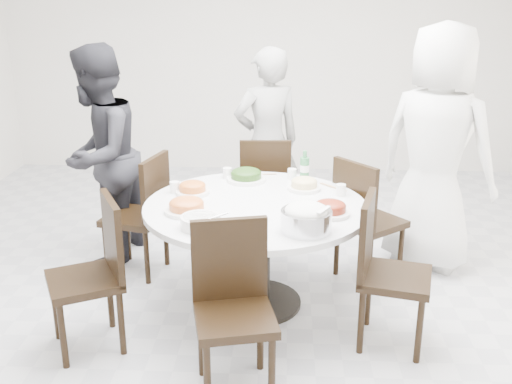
{
  "coord_description": "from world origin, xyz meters",
  "views": [
    {
      "loc": [
        0.31,
        -4.1,
        2.13
      ],
      "look_at": [
        0.11,
        -0.3,
        0.82
      ],
      "focal_mm": 42.0,
      "sensor_mm": 36.0,
      "label": 1
    }
  ],
  "objects_px": {
    "chair_ne": "(370,219)",
    "diner_left": "(99,157)",
    "chair_se": "(396,274)",
    "dining_table": "(256,255)",
    "soup_bowl": "(201,222)",
    "chair_nw": "(135,215)",
    "rice_bowl": "(306,221)",
    "chair_sw": "(84,277)",
    "beverage_bottle": "(305,166)",
    "chair_s": "(235,314)",
    "diner_right": "(436,149)",
    "diner_middle": "(267,142)",
    "chair_n": "(265,189)"
  },
  "relations": [
    {
      "from": "chair_ne",
      "to": "diner_left",
      "type": "relative_size",
      "value": 0.55
    },
    {
      "from": "chair_se",
      "to": "diner_left",
      "type": "height_order",
      "value": "diner_left"
    },
    {
      "from": "dining_table",
      "to": "soup_bowl",
      "type": "bearing_deg",
      "value": -125.68
    },
    {
      "from": "chair_nw",
      "to": "soup_bowl",
      "type": "bearing_deg",
      "value": 49.31
    },
    {
      "from": "chair_nw",
      "to": "diner_left",
      "type": "xyz_separation_m",
      "value": [
        -0.31,
        0.22,
        0.39
      ]
    },
    {
      "from": "rice_bowl",
      "to": "chair_nw",
      "type": "bearing_deg",
      "value": 144.27
    },
    {
      "from": "chair_sw",
      "to": "soup_bowl",
      "type": "relative_size",
      "value": 3.92
    },
    {
      "from": "chair_se",
      "to": "beverage_bottle",
      "type": "bearing_deg",
      "value": 43.54
    },
    {
      "from": "chair_s",
      "to": "diner_right",
      "type": "height_order",
      "value": "diner_right"
    },
    {
      "from": "chair_se",
      "to": "beverage_bottle",
      "type": "distance_m",
      "value": 1.17
    },
    {
      "from": "chair_s",
      "to": "soup_bowl",
      "type": "height_order",
      "value": "chair_s"
    },
    {
      "from": "dining_table",
      "to": "diner_right",
      "type": "height_order",
      "value": "diner_right"
    },
    {
      "from": "chair_se",
      "to": "diner_right",
      "type": "xyz_separation_m",
      "value": [
        0.47,
        1.19,
        0.48
      ]
    },
    {
      "from": "chair_s",
      "to": "soup_bowl",
      "type": "distance_m",
      "value": 0.66
    },
    {
      "from": "chair_s",
      "to": "diner_left",
      "type": "height_order",
      "value": "diner_left"
    },
    {
      "from": "diner_right",
      "to": "diner_left",
      "type": "xyz_separation_m",
      "value": [
        -2.61,
        -0.05,
        -0.09
      ]
    },
    {
      "from": "chair_ne",
      "to": "rice_bowl",
      "type": "distance_m",
      "value": 1.11
    },
    {
      "from": "chair_ne",
      "to": "diner_right",
      "type": "bearing_deg",
      "value": -100.78
    },
    {
      "from": "diner_middle",
      "to": "chair_sw",
      "type": "bearing_deg",
      "value": 40.21
    },
    {
      "from": "chair_s",
      "to": "rice_bowl",
      "type": "height_order",
      "value": "chair_s"
    },
    {
      "from": "diner_middle",
      "to": "soup_bowl",
      "type": "bearing_deg",
      "value": 57.53
    },
    {
      "from": "diner_right",
      "to": "diner_middle",
      "type": "distance_m",
      "value": 1.46
    },
    {
      "from": "chair_ne",
      "to": "rice_bowl",
      "type": "xyz_separation_m",
      "value": [
        -0.52,
        -0.92,
        0.34
      ]
    },
    {
      "from": "chair_s",
      "to": "diner_left",
      "type": "distance_m",
      "value": 2.09
    },
    {
      "from": "chair_nw",
      "to": "chair_s",
      "type": "distance_m",
      "value": 1.69
    },
    {
      "from": "rice_bowl",
      "to": "soup_bowl",
      "type": "bearing_deg",
      "value": 178.43
    },
    {
      "from": "diner_right",
      "to": "rice_bowl",
      "type": "height_order",
      "value": "diner_right"
    },
    {
      "from": "soup_bowl",
      "to": "beverage_bottle",
      "type": "relative_size",
      "value": 1.02
    },
    {
      "from": "chair_n",
      "to": "diner_left",
      "type": "xyz_separation_m",
      "value": [
        -1.29,
        -0.45,
        0.39
      ]
    },
    {
      "from": "chair_se",
      "to": "chair_n",
      "type": "bearing_deg",
      "value": 42.48
    },
    {
      "from": "chair_sw",
      "to": "beverage_bottle",
      "type": "relative_size",
      "value": 4.02
    },
    {
      "from": "dining_table",
      "to": "chair_sw",
      "type": "height_order",
      "value": "chair_sw"
    },
    {
      "from": "chair_n",
      "to": "diner_middle",
      "type": "bearing_deg",
      "value": -94.15
    },
    {
      "from": "chair_nw",
      "to": "beverage_bottle",
      "type": "xyz_separation_m",
      "value": [
        1.29,
        0.04,
        0.39
      ]
    },
    {
      "from": "diner_right",
      "to": "soup_bowl",
      "type": "relative_size",
      "value": 7.87
    },
    {
      "from": "dining_table",
      "to": "diner_middle",
      "type": "distance_m",
      "value": 1.44
    },
    {
      "from": "diner_middle",
      "to": "beverage_bottle",
      "type": "distance_m",
      "value": 0.91
    },
    {
      "from": "chair_ne",
      "to": "chair_sw",
      "type": "xyz_separation_m",
      "value": [
        -1.84,
        -1.05,
        0.0
      ]
    },
    {
      "from": "dining_table",
      "to": "beverage_bottle",
      "type": "xyz_separation_m",
      "value": [
        0.34,
        0.52,
        0.49
      ]
    },
    {
      "from": "dining_table",
      "to": "diner_left",
      "type": "distance_m",
      "value": 1.53
    },
    {
      "from": "chair_n",
      "to": "chair_sw",
      "type": "distance_m",
      "value": 2.01
    },
    {
      "from": "chair_s",
      "to": "beverage_bottle",
      "type": "bearing_deg",
      "value": 62.06
    },
    {
      "from": "diner_middle",
      "to": "rice_bowl",
      "type": "relative_size",
      "value": 5.46
    },
    {
      "from": "diner_left",
      "to": "beverage_bottle",
      "type": "bearing_deg",
      "value": 91.48
    },
    {
      "from": "chair_s",
      "to": "rice_bowl",
      "type": "relative_size",
      "value": 3.12
    },
    {
      "from": "chair_ne",
      "to": "chair_s",
      "type": "distance_m",
      "value": 1.69
    },
    {
      "from": "dining_table",
      "to": "diner_left",
      "type": "height_order",
      "value": "diner_left"
    },
    {
      "from": "chair_ne",
      "to": "diner_middle",
      "type": "height_order",
      "value": "diner_middle"
    },
    {
      "from": "diner_right",
      "to": "beverage_bottle",
      "type": "height_order",
      "value": "diner_right"
    },
    {
      "from": "chair_s",
      "to": "chair_ne",
      "type": "bearing_deg",
      "value": 44.93
    }
  ]
}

